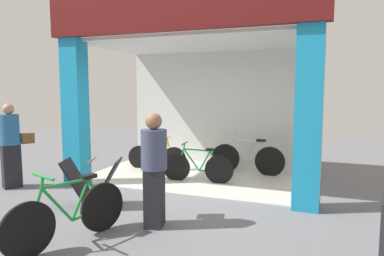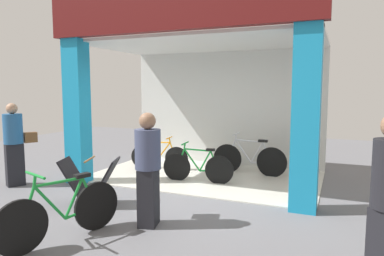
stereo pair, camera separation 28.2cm
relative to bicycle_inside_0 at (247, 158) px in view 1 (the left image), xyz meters
The scene contains 9 objects.
ground_plane 2.19m from the bicycle_inside_0, 113.61° to the right, with size 17.72×17.72×0.00m, color slate.
shop_facade 1.92m from the bicycle_inside_0, 147.12° to the right, with size 5.06×3.23×3.76m.
bicycle_inside_0 is the anchor object (origin of this frame).
bicycle_inside_1 2.14m from the bicycle_inside_0, behind, with size 1.43×0.39×0.79m.
bicycle_inside_2 1.34m from the bicycle_inside_0, 127.16° to the right, with size 1.49×0.41×0.82m.
bicycle_parked_0 4.55m from the bicycle_inside_0, 107.13° to the right, with size 0.61×1.62×0.93m.
sandwich_board_sign 3.63m from the bicycle_inside_0, 121.94° to the right, with size 1.04×0.80×0.80m.
pedestrian_0 3.53m from the bicycle_inside_0, 99.88° to the right, with size 0.43×0.63×1.60m.
pedestrian_1 4.90m from the bicycle_inside_0, 146.85° to the right, with size 0.52×0.66×1.65m.
Camera 1 is at (2.46, -5.81, 1.93)m, focal length 33.18 mm.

